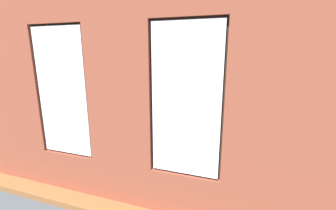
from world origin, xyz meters
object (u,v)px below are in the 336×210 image
potted_plant_between_couches (227,143)px  remote_silver (167,117)px  coffee_table (172,120)px  potted_plant_foreground_right (134,96)px  candle_jar (172,116)px  papasan_chair (174,105)px  couch_by_window (142,161)px  table_plant_small (174,116)px  potted_plant_corner_near_left (267,101)px  potted_plant_by_left_couch (247,115)px  media_console (105,116)px  couch_left (265,135)px  cup_ceramic (157,117)px  potted_plant_near_tv (101,112)px  tv_flatscreen (103,97)px

potted_plant_between_couches → remote_silver: bearing=-53.1°
coffee_table → potted_plant_foreground_right: 2.56m
candle_jar → potted_plant_foreground_right: 2.55m
remote_silver → papasan_chair: 1.32m
couch_by_window → remote_silver: size_ratio=11.68×
coffee_table → table_plant_small: 0.23m
potted_plant_foreground_right → potted_plant_corner_near_left: bearing=-179.4°
potted_plant_by_left_couch → papasan_chair: bearing=-4.6°
candle_jar → coffee_table: bearing=-99.5°
media_console → papasan_chair: (-1.89, -1.27, 0.22)m
coffee_table → remote_silver: bearing=-30.2°
couch_by_window → table_plant_small: (0.14, -2.28, 0.20)m
coffee_table → table_plant_small: (-0.10, 0.11, 0.18)m
candle_jar → media_console: 2.29m
couch_left → candle_jar: couch_left is taller
table_plant_small → papasan_chair: size_ratio=0.20×
candle_jar → remote_silver: candle_jar is taller
cup_ceramic → potted_plant_by_left_couch: bearing=-151.1°
candle_jar → potted_plant_corner_near_left: (-2.55, -1.66, 0.28)m
couch_by_window → cup_ceramic: bearing=-74.9°
candle_jar → media_console: candle_jar is taller
table_plant_small → potted_plant_between_couches: 2.74m
potted_plant_by_left_couch → potted_plant_near_tv: size_ratio=0.48×
coffee_table → potted_plant_by_left_couch: bearing=-149.0°
couch_by_window → media_console: couch_by_window is taller
potted_plant_between_couches → potted_plant_near_tv: (3.39, -1.53, -0.21)m
table_plant_small → papasan_chair: 1.58m
table_plant_small → tv_flatscreen: tv_flatscreen is taller
coffee_table → media_console: size_ratio=1.34×
cup_ceramic → media_console: size_ratio=0.09×
couch_by_window → papasan_chair: size_ratio=1.74×
couch_left → potted_plant_near_tv: size_ratio=1.85×
coffee_table → potted_plant_foreground_right: size_ratio=1.41×
couch_left → potted_plant_by_left_couch: bearing=-160.0°
couch_by_window → coffee_table: size_ratio=1.55×
remote_silver → potted_plant_corner_near_left: bearing=-12.6°
tv_flatscreen → papasan_chair: bearing=-146.2°
potted_plant_between_couches → tv_flatscreen: bearing=-32.0°
couch_by_window → potted_plant_by_left_couch: bearing=-116.2°
potted_plant_near_tv → potted_plant_corner_near_left: 4.94m
potted_plant_foreground_right → potted_plant_between_couches: (-3.64, 3.94, 0.25)m
couch_left → papasan_chair: couch_left is taller
potted_plant_near_tv → remote_silver: bearing=-150.1°
couch_by_window → remote_silver: couch_by_window is taller
papasan_chair → potted_plant_between_couches: bearing=118.8°
potted_plant_between_couches → potted_plant_near_tv: bearing=-24.2°
coffee_table → remote_silver: remote_silver is taller
couch_by_window → candle_jar: (0.23, -2.39, 0.14)m
potted_plant_near_tv → potted_plant_corner_near_left: (-4.27, -2.47, 0.11)m
media_console → potted_plant_between_couches: (-3.94, 2.46, 0.62)m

